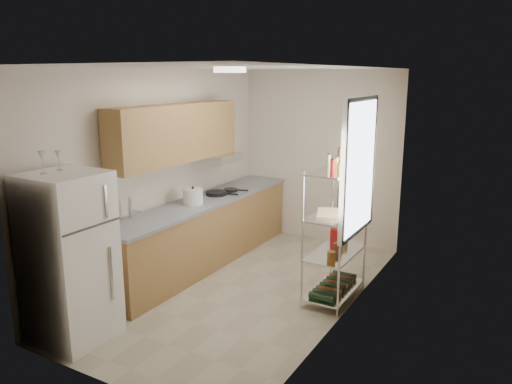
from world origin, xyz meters
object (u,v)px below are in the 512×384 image
cutting_board (332,214)px  espresso_machine (346,196)px  frying_pan_large (216,193)px  rice_cooker (193,197)px  refrigerator (70,258)px

cutting_board → espresso_machine: 0.42m
frying_pan_large → rice_cooker: bearing=-103.4°
refrigerator → rice_cooker: (-0.02, 1.98, 0.18)m
rice_cooker → frying_pan_large: rice_cooker is taller
cutting_board → refrigerator: bearing=-132.6°
rice_cooker → espresso_machine: bearing=13.3°
frying_pan_large → cutting_board: bearing=-32.0°
frying_pan_large → espresso_machine: espresso_machine is taller
refrigerator → rice_cooker: size_ratio=6.56×
refrigerator → rice_cooker: refrigerator is taller
frying_pan_large → cutting_board: 1.98m
frying_pan_large → cutting_board: size_ratio=0.67×
refrigerator → espresso_machine: bearing=52.5°
refrigerator → espresso_machine: refrigerator is taller
cutting_board → espresso_machine: bearing=89.4°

